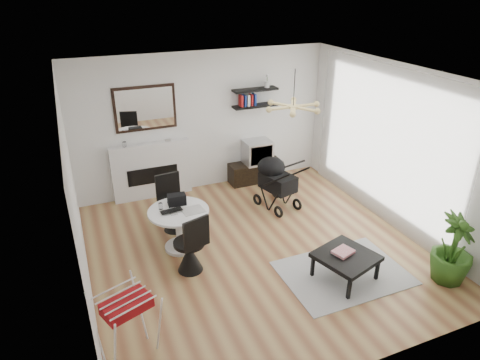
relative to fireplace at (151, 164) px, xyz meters
name	(u,v)px	position (x,y,z in m)	size (l,w,h in m)	color
floor	(256,249)	(1.10, -2.42, -0.69)	(5.00, 5.00, 0.00)	brown
ceiling	(260,77)	(1.10, -2.42, 2.01)	(5.00, 5.00, 0.00)	white
wall_back	(204,122)	(1.10, 0.08, 0.66)	(5.00, 5.00, 0.00)	white
wall_left	(75,203)	(-1.40, -2.42, 0.66)	(5.00, 5.00, 0.00)	white
wall_right	(395,147)	(3.60, -2.42, 0.66)	(5.00, 5.00, 0.00)	white
sheer_curtain	(383,144)	(3.50, -2.22, 0.66)	(0.04, 3.60, 2.60)	white
fireplace	(151,164)	(0.00, 0.00, 0.00)	(1.50, 0.17, 2.16)	white
shelf_lower	(255,106)	(2.12, -0.05, 0.91)	(0.90, 0.25, 0.04)	black
shelf_upper	(255,90)	(2.12, -0.05, 1.23)	(0.90, 0.25, 0.04)	black
pendant_lamp	(293,107)	(1.80, -2.12, 1.46)	(0.90, 0.90, 0.10)	tan
tv_console	(255,172)	(2.12, -0.13, -0.48)	(1.11, 0.39, 0.42)	black
crt_tv	(257,152)	(2.15, -0.13, -0.03)	(0.55, 0.48, 0.48)	#B9B9BC
dining_table	(179,223)	(0.01, -1.94, -0.23)	(0.93, 0.93, 0.68)	white
laptop	(173,213)	(-0.10, -1.99, 0.01)	(0.33, 0.21, 0.03)	black
black_bag	(177,200)	(0.04, -1.74, 0.08)	(0.28, 0.17, 0.17)	black
newspaper	(193,210)	(0.21, -2.03, 0.00)	(0.33, 0.27, 0.01)	beige
drinking_glass	(161,206)	(-0.23, -1.80, 0.05)	(0.06, 0.06, 0.11)	white
chair_far	(174,213)	(0.06, -1.34, -0.38)	(0.46, 0.48, 0.96)	black
chair_near	(190,253)	(-0.01, -2.55, -0.39)	(0.49, 0.50, 0.95)	black
drying_rack	(128,326)	(-1.08, -3.81, -0.23)	(0.73, 0.71, 0.86)	white
stroller	(276,184)	(2.02, -1.25, -0.24)	(0.71, 0.92, 1.04)	black
rug	(343,273)	(2.01, -3.47, -0.68)	(1.76, 1.27, 0.01)	#A4A4A4
coffee_table	(346,257)	(1.96, -3.55, -0.34)	(0.93, 0.93, 0.38)	black
magazines	(343,252)	(1.94, -3.50, -0.27)	(0.28, 0.22, 0.04)	#DB364A
potted_plant	(453,249)	(3.28, -4.14, -0.17)	(0.57, 0.57, 1.02)	#2E5A19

